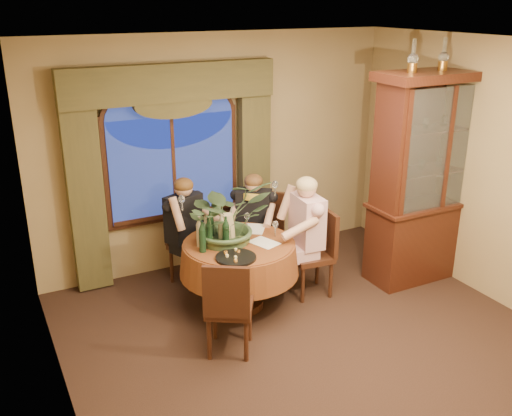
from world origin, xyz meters
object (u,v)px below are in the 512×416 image
person_scarf (254,225)px  stoneware_vase (228,228)px  wine_bottle_1 (226,232)px  china_cabinet (430,178)px  dining_table (239,275)px  wine_bottle_5 (202,237)px  person_pink (307,236)px  wine_bottle_3 (210,226)px  oil_lamp_right (473,52)px  chair_front_left (230,305)px  person_back (184,232)px  wine_bottle_0 (209,233)px  oil_lamp_center (444,54)px  centerpiece_plant (226,187)px  chair_back (191,244)px  olive_bowl (242,241)px  chair_back_right (263,235)px  chair_right (311,254)px  wine_bottle_4 (221,229)px  wine_bottle_2 (200,231)px  oil_lamp_left (413,56)px

person_scarf → stoneware_vase: (-0.59, -0.56, 0.27)m
wine_bottle_1 → china_cabinet: bearing=-6.1°
dining_table → wine_bottle_5: bearing=-174.1°
person_pink → person_scarf: person_pink is taller
dining_table → wine_bottle_3: wine_bottle_3 is taller
oil_lamp_right → wine_bottle_3: 3.43m
china_cabinet → wine_bottle_1: 2.48m
chair_front_left → person_scarf: size_ratio=0.76×
person_back → wine_bottle_0: bearing=66.5°
oil_lamp_center → centerpiece_plant: oil_lamp_center is taller
chair_back → stoneware_vase: size_ratio=3.15×
centerpiece_plant → wine_bottle_5: size_ratio=3.00×
olive_bowl → wine_bottle_0: wine_bottle_0 is taller
person_back → olive_bowl: bearing=89.5°
person_scarf → wine_bottle_0: (-0.82, -0.62, 0.28)m
chair_back_right → person_back: bearing=36.9°
person_back → chair_right: bearing=119.9°
oil_lamp_right → wine_bottle_0: (-3.04, 0.32, -1.68)m
dining_table → person_back: (-0.33, 0.75, 0.28)m
china_cabinet → wine_bottle_4: 2.51m
chair_back → olive_bowl: bearing=89.8°
wine_bottle_3 → dining_table: bearing=-38.4°
oil_lamp_right → chair_right: 2.83m
chair_back → stoneware_vase: 0.81m
china_cabinet → wine_bottle_0: 2.65m
chair_back → china_cabinet: bearing=138.9°
dining_table → wine_bottle_1: size_ratio=3.84×
chair_back → wine_bottle_4: (0.08, -0.70, 0.44)m
chair_right → wine_bottle_3: size_ratio=2.91×
person_pink → wine_bottle_4: size_ratio=4.17×
wine_bottle_2 → chair_back: bearing=77.6°
oil_lamp_left → person_back: oil_lamp_left is taller
wine_bottle_1 → olive_bowl: bearing=-3.3°
centerpiece_plant → person_pink: bearing=-11.5°
oil_lamp_left → wine_bottle_5: 2.85m
stoneware_vase → olive_bowl: size_ratio=1.78×
stoneware_vase → wine_bottle_5: (-0.33, -0.12, 0.01)m
person_pink → wine_bottle_3: person_pink is taller
chair_back_right → wine_bottle_5: bearing=77.2°
wine_bottle_3 → chair_front_left: bearing=-102.5°
chair_right → person_pink: person_pink is taller
chair_back → wine_bottle_3: (0.02, -0.56, 0.44)m
wine_bottle_2 → wine_bottle_0: bearing=-47.3°
stoneware_vase → wine_bottle_4: bearing=-165.2°
chair_front_left → wine_bottle_5: size_ratio=2.91×
oil_lamp_center → chair_back_right: size_ratio=0.35×
wine_bottle_1 → wine_bottle_4: bearing=96.1°
chair_back → wine_bottle_3: bearing=72.9°
chair_front_left → wine_bottle_5: wine_bottle_5 is taller
dining_table → oil_lamp_left: 2.91m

